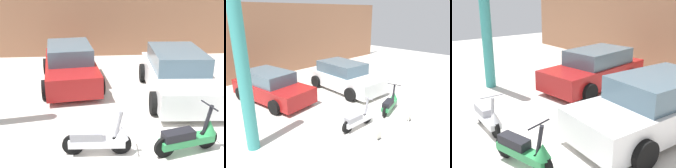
# 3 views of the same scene
# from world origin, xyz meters

# --- Properties ---
(ground_plane) EXTENTS (28.00, 28.00, 0.00)m
(ground_plane) POSITION_xyz_m (0.00, 0.00, 0.00)
(ground_plane) COLOR silver
(wall_back) EXTENTS (19.60, 0.12, 4.06)m
(wall_back) POSITION_xyz_m (0.00, 8.53, 2.03)
(wall_back) COLOR #9E6B4C
(wall_back) RESTS_ON ground_plane
(scooter_front_left) EXTENTS (1.36, 0.49, 0.95)m
(scooter_front_left) POSITION_xyz_m (-0.78, 1.04, 0.34)
(scooter_front_left) COLOR black
(scooter_front_left) RESTS_ON ground_plane
(scooter_front_right) EXTENTS (1.38, 0.63, 0.98)m
(scooter_front_right) POSITION_xyz_m (0.99, 0.98, 0.35)
(scooter_front_right) COLOR black
(scooter_front_right) RESTS_ON ground_plane
(car_rear_left) EXTENTS (2.15, 3.87, 1.26)m
(car_rear_left) POSITION_xyz_m (-1.60, 5.15, 0.60)
(car_rear_left) COLOR maroon
(car_rear_left) RESTS_ON ground_plane
(car_rear_center) EXTENTS (2.06, 3.98, 1.32)m
(car_rear_center) POSITION_xyz_m (1.58, 3.91, 0.63)
(car_rear_center) COLOR white
(car_rear_center) RESTS_ON ground_plane
(placard_near_left_scooter) EXTENTS (0.20, 0.13, 0.26)m
(placard_near_left_scooter) POSITION_xyz_m (-0.90, 0.17, 0.11)
(placard_near_left_scooter) COLOR black
(placard_near_left_scooter) RESTS_ON ground_plane
(placard_near_right_scooter) EXTENTS (0.20, 0.15, 0.26)m
(placard_near_right_scooter) POSITION_xyz_m (0.82, 0.08, 0.11)
(placard_near_right_scooter) COLOR black
(placard_near_right_scooter) RESTS_ON ground_plane
(support_column_side) EXTENTS (0.33, 0.33, 4.06)m
(support_column_side) POSITION_xyz_m (-3.74, 2.40, 2.03)
(support_column_side) COLOR teal
(support_column_side) RESTS_ON ground_plane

